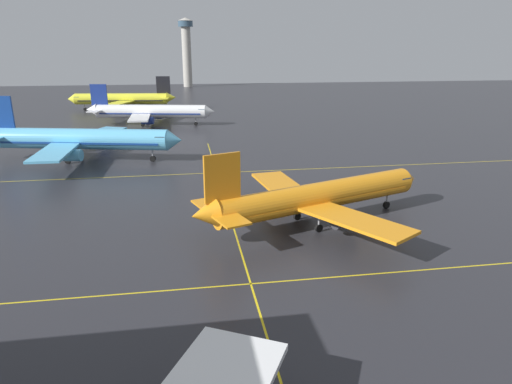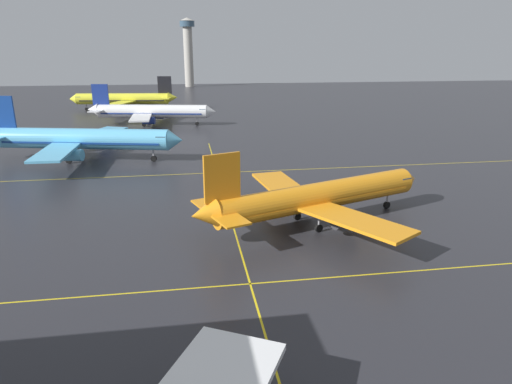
% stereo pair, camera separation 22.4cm
% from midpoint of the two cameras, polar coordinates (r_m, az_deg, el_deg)
% --- Properties ---
extents(airliner_second_row, '(33.60, 28.78, 10.78)m').
position_cam_midpoint_polar(airliner_second_row, '(58.50, 7.54, -0.61)').
color(airliner_second_row, orange).
rests_on(airliner_second_row, ground).
extents(airliner_third_row, '(40.83, 34.72, 12.80)m').
position_cam_midpoint_polar(airliner_third_row, '(98.34, -21.28, 6.19)').
color(airliner_third_row, '#5BB7E5').
rests_on(airliner_third_row, ground).
extents(airliner_far_left_stand, '(37.92, 32.22, 11.85)m').
position_cam_midpoint_polar(airliner_far_left_stand, '(138.98, -13.26, 9.79)').
color(airliner_far_left_stand, white).
rests_on(airliner_far_left_stand, ground).
extents(airliner_far_right_stand, '(39.11, 33.50, 12.16)m').
position_cam_midpoint_polar(airliner_far_right_stand, '(175.46, -16.39, 11.12)').
color(airliner_far_right_stand, yellow).
rests_on(airliner_far_right_stand, ground).
extents(taxiway_markings, '(140.64, 137.56, 0.01)m').
position_cam_midpoint_polar(taxiway_markings, '(44.92, -0.81, -11.43)').
color(taxiway_markings, yellow).
rests_on(taxiway_markings, ground).
extents(control_tower, '(8.82, 8.82, 38.43)m').
position_cam_midpoint_polar(control_tower, '(278.53, -8.74, 17.49)').
color(control_tower, '#ADA89E').
rests_on(control_tower, ground).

